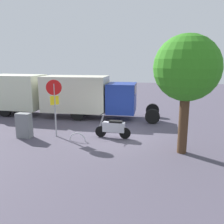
{
  "coord_description": "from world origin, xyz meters",
  "views": [
    {
      "loc": [
        -2.1,
        11.9,
        3.82
      ],
      "look_at": [
        0.25,
        0.18,
        1.24
      ],
      "focal_mm": 38.56,
      "sensor_mm": 36.0,
      "label": 1
    }
  ],
  "objects": [
    {
      "name": "bike_rack_hoop",
      "position": [
        1.69,
        1.42,
        0.0
      ],
      "size": [
        0.85,
        0.08,
        0.85
      ],
      "primitive_type": "torus",
      "rotation": [
        1.57,
        0.0,
        -0.04
      ],
      "color": "#B7B7BC",
      "rests_on": "ground"
    },
    {
      "name": "ground_plane",
      "position": [
        0.0,
        0.0,
        0.0
      ],
      "size": [
        60.0,
        60.0,
        0.0
      ],
      "primitive_type": "plane",
      "color": "#4A4554"
    },
    {
      "name": "utility_cabinet",
      "position": [
        4.49,
        1.39,
        0.62
      ],
      "size": [
        0.72,
        0.44,
        1.25
      ],
      "primitive_type": "cube",
      "rotation": [
        0.0,
        0.0,
        -0.02
      ],
      "color": "slate",
      "rests_on": "ground"
    },
    {
      "name": "motorcycle",
      "position": [
        0.1,
        0.58,
        0.52
      ],
      "size": [
        1.81,
        0.55,
        1.2
      ],
      "rotation": [
        0.0,
        0.0,
        -0.05
      ],
      "color": "black",
      "rests_on": "ground"
    },
    {
      "name": "box_truck_far",
      "position": [
        8.84,
        -3.47,
        1.57
      ],
      "size": [
        6.95,
        2.42,
        2.81
      ],
      "rotation": [
        0.0,
        0.0,
        -0.04
      ],
      "color": "black",
      "rests_on": "ground"
    },
    {
      "name": "box_truck_near",
      "position": [
        2.49,
        -3.42,
        1.56
      ],
      "size": [
        7.8,
        2.42,
        2.79
      ],
      "rotation": [
        0.0,
        0.0,
        3.17
      ],
      "color": "black",
      "rests_on": "ground"
    },
    {
      "name": "street_tree",
      "position": [
        -3.11,
        1.93,
        3.48
      ],
      "size": [
        2.64,
        2.64,
        4.85
      ],
      "color": "#47301E",
      "rests_on": "ground"
    },
    {
      "name": "stop_sign",
      "position": [
        3.01,
        0.91,
        1.92
      ],
      "size": [
        0.71,
        0.33,
        2.89
      ],
      "color": "#9E9EA3",
      "rests_on": "ground"
    }
  ]
}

